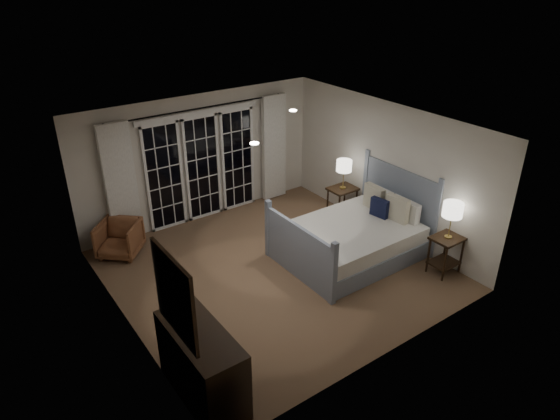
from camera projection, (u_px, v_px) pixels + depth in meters
floor at (275, 270)px, 8.45m from camera, size 5.00×5.00×0.00m
ceiling at (274, 127)px, 7.32m from camera, size 5.00×5.00×0.00m
wall_left at (119, 252)px, 6.59m from camera, size 0.02×5.00×2.50m
wall_right at (386, 169)px, 9.18m from camera, size 0.02×5.00×2.50m
wall_back at (201, 158)px, 9.70m from camera, size 5.00×0.02×2.50m
wall_front at (392, 277)px, 6.07m from camera, size 5.00×0.02×2.50m
french_doors at (202, 166)px, 9.74m from camera, size 2.50×0.04×2.20m
curtain_rod at (199, 108)px, 9.17m from camera, size 3.50×0.03×0.03m
curtain_left at (121, 185)px, 8.80m from camera, size 0.55×0.10×2.25m
curtain_right at (274, 148)px, 10.51m from camera, size 0.55×0.10×2.25m
downlight_a at (293, 110)px, 8.17m from camera, size 0.12×0.12×0.01m
downlight_b at (254, 143)px, 6.72m from camera, size 0.12×0.12×0.01m
bed at (353, 238)px, 8.74m from camera, size 2.37×1.71×1.39m
nightstand_left at (446, 249)px, 8.20m from camera, size 0.51×0.41×0.67m
nightstand_right at (342, 199)px, 9.87m from camera, size 0.54×0.43×0.70m
lamp_left at (453, 210)px, 7.88m from camera, size 0.32×0.32×0.62m
lamp_right at (344, 166)px, 9.56m from camera, size 0.30×0.30×0.58m
armchair at (119, 239)px, 8.76m from camera, size 0.97×0.97×0.63m
dresser at (202, 364)px, 5.84m from camera, size 0.56×1.33×0.94m
mirror at (175, 296)px, 5.23m from camera, size 0.05×0.85×1.00m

